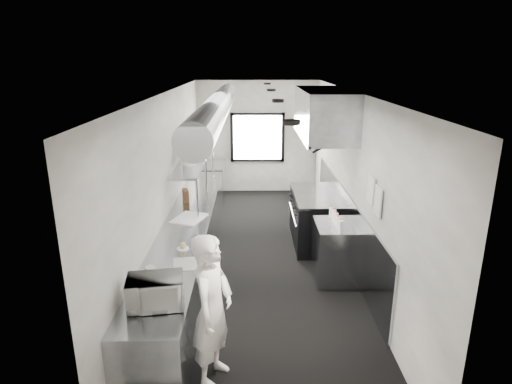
{
  "coord_description": "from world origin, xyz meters",
  "views": [
    {
      "loc": [
        -0.15,
        -6.79,
        3.31
      ],
      "look_at": [
        -0.08,
        -0.2,
        1.26
      ],
      "focal_mm": 30.34,
      "sensor_mm": 36.0,
      "label": 1
    }
  ],
  "objects_px": {
    "bottle_station": "(336,252)",
    "squeeze_bottle_a": "(340,227)",
    "squeeze_bottle_b": "(338,223)",
    "plate_stack_b": "(191,154)",
    "squeeze_bottle_e": "(331,212)",
    "knife_block": "(186,196)",
    "plate_stack_d": "(198,141)",
    "prep_counter": "(189,247)",
    "line_cook": "(212,310)",
    "deli_tub_a": "(144,290)",
    "plate_stack_a": "(189,157)",
    "small_plate": "(183,249)",
    "exhaust_hood": "(324,114)",
    "pass_shelf": "(195,159)",
    "far_work_table": "(210,182)",
    "microwave": "(155,292)",
    "deli_tub_b": "(151,270)",
    "squeeze_bottle_d": "(334,216)",
    "squeeze_bottle_c": "(336,219)",
    "plate_stack_c": "(193,146)",
    "range": "(316,218)",
    "cutting_board": "(189,218)"
  },
  "relations": [
    {
      "from": "bottle_station",
      "to": "squeeze_bottle_a",
      "type": "height_order",
      "value": "squeeze_bottle_a"
    },
    {
      "from": "squeeze_bottle_a",
      "to": "squeeze_bottle_b",
      "type": "height_order",
      "value": "squeeze_bottle_a"
    },
    {
      "from": "plate_stack_b",
      "to": "squeeze_bottle_b",
      "type": "bearing_deg",
      "value": -31.85
    },
    {
      "from": "squeeze_bottle_e",
      "to": "knife_block",
      "type": "bearing_deg",
      "value": 161.32
    },
    {
      "from": "plate_stack_d",
      "to": "squeeze_bottle_a",
      "type": "xyz_separation_m",
      "value": [
        2.32,
        -2.65,
        -0.76
      ]
    },
    {
      "from": "prep_counter",
      "to": "line_cook",
      "type": "xyz_separation_m",
      "value": [
        0.59,
        -2.4,
        0.38
      ]
    },
    {
      "from": "deli_tub_a",
      "to": "plate_stack_a",
      "type": "height_order",
      "value": "plate_stack_a"
    },
    {
      "from": "squeeze_bottle_e",
      "to": "small_plate",
      "type": "bearing_deg",
      "value": -151.45
    },
    {
      "from": "exhaust_hood",
      "to": "plate_stack_b",
      "type": "height_order",
      "value": "exhaust_hood"
    },
    {
      "from": "knife_block",
      "to": "prep_counter",
      "type": "bearing_deg",
      "value": -97.6
    },
    {
      "from": "prep_counter",
      "to": "pass_shelf",
      "type": "distance_m",
      "value": 1.85
    },
    {
      "from": "deli_tub_a",
      "to": "plate_stack_d",
      "type": "distance_m",
      "value": 4.39
    },
    {
      "from": "pass_shelf",
      "to": "squeeze_bottle_a",
      "type": "distance_m",
      "value": 3.13
    },
    {
      "from": "squeeze_bottle_b",
      "to": "far_work_table",
      "type": "bearing_deg",
      "value": 119.22
    },
    {
      "from": "bottle_station",
      "to": "small_plate",
      "type": "relative_size",
      "value": 5.48
    },
    {
      "from": "squeeze_bottle_a",
      "to": "prep_counter",
      "type": "bearing_deg",
      "value": 166.75
    },
    {
      "from": "line_cook",
      "to": "microwave",
      "type": "height_order",
      "value": "line_cook"
    },
    {
      "from": "squeeze_bottle_b",
      "to": "bottle_station",
      "type": "bearing_deg",
      "value": 80.06
    },
    {
      "from": "deli_tub_b",
      "to": "squeeze_bottle_e",
      "type": "distance_m",
      "value": 3.06
    },
    {
      "from": "exhaust_hood",
      "to": "squeeze_bottle_d",
      "type": "height_order",
      "value": "exhaust_hood"
    },
    {
      "from": "bottle_station",
      "to": "plate_stack_d",
      "type": "height_order",
      "value": "plate_stack_d"
    },
    {
      "from": "microwave",
      "to": "line_cook",
      "type": "bearing_deg",
      "value": -7.31
    },
    {
      "from": "microwave",
      "to": "squeeze_bottle_e",
      "type": "distance_m",
      "value": 3.37
    },
    {
      "from": "plate_stack_d",
      "to": "squeeze_bottle_a",
      "type": "bearing_deg",
      "value": -48.77
    },
    {
      "from": "knife_block",
      "to": "squeeze_bottle_c",
      "type": "bearing_deg",
      "value": -42.11
    },
    {
      "from": "squeeze_bottle_b",
      "to": "pass_shelf",
      "type": "bearing_deg",
      "value": 141.16
    },
    {
      "from": "pass_shelf",
      "to": "plate_stack_c",
      "type": "bearing_deg",
      "value": 117.34
    },
    {
      "from": "knife_block",
      "to": "deli_tub_a",
      "type": "bearing_deg",
      "value": -107.06
    },
    {
      "from": "prep_counter",
      "to": "knife_block",
      "type": "distance_m",
      "value": 1.09
    },
    {
      "from": "deli_tub_a",
      "to": "deli_tub_b",
      "type": "distance_m",
      "value": 0.46
    },
    {
      "from": "knife_block",
      "to": "plate_stack_d",
      "type": "bearing_deg",
      "value": 67.44
    },
    {
      "from": "range",
      "to": "squeeze_bottle_b",
      "type": "height_order",
      "value": "squeeze_bottle_b"
    },
    {
      "from": "prep_counter",
      "to": "squeeze_bottle_c",
      "type": "height_order",
      "value": "squeeze_bottle_c"
    },
    {
      "from": "squeeze_bottle_c",
      "to": "deli_tub_b",
      "type": "bearing_deg",
      "value": -147.75
    },
    {
      "from": "knife_block",
      "to": "squeeze_bottle_d",
      "type": "distance_m",
      "value": 2.62
    },
    {
      "from": "deli_tub_a",
      "to": "squeeze_bottle_a",
      "type": "distance_m",
      "value": 2.94
    },
    {
      "from": "range",
      "to": "plate_stack_b",
      "type": "height_order",
      "value": "plate_stack_b"
    },
    {
      "from": "squeeze_bottle_b",
      "to": "deli_tub_a",
      "type": "bearing_deg",
      "value": -142.76
    },
    {
      "from": "squeeze_bottle_b",
      "to": "small_plate",
      "type": "bearing_deg",
      "value": -162.2
    },
    {
      "from": "squeeze_bottle_b",
      "to": "plate_stack_a",
      "type": "bearing_deg",
      "value": 151.72
    },
    {
      "from": "cutting_board",
      "to": "knife_block",
      "type": "bearing_deg",
      "value": 101.44
    },
    {
      "from": "squeeze_bottle_b",
      "to": "knife_block",
      "type": "bearing_deg",
      "value": 152.07
    },
    {
      "from": "far_work_table",
      "to": "squeeze_bottle_a",
      "type": "relative_size",
      "value": 6.34
    },
    {
      "from": "cutting_board",
      "to": "plate_stack_c",
      "type": "bearing_deg",
      "value": 93.42
    },
    {
      "from": "cutting_board",
      "to": "squeeze_bottle_b",
      "type": "bearing_deg",
      "value": -10.77
    },
    {
      "from": "exhaust_hood",
      "to": "squeeze_bottle_c",
      "type": "relative_size",
      "value": 12.14
    },
    {
      "from": "pass_shelf",
      "to": "cutting_board",
      "type": "height_order",
      "value": "pass_shelf"
    },
    {
      "from": "range",
      "to": "plate_stack_b",
      "type": "xyz_separation_m",
      "value": [
        -2.23,
        -0.12,
        1.25
      ]
    },
    {
      "from": "plate_stack_d",
      "to": "squeeze_bottle_e",
      "type": "distance_m",
      "value": 3.14
    },
    {
      "from": "range",
      "to": "knife_block",
      "type": "relative_size",
      "value": 7.47
    }
  ]
}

